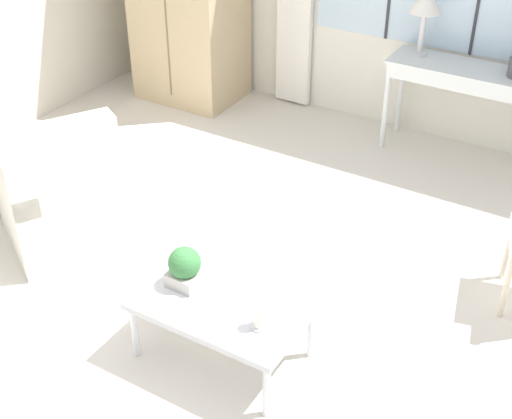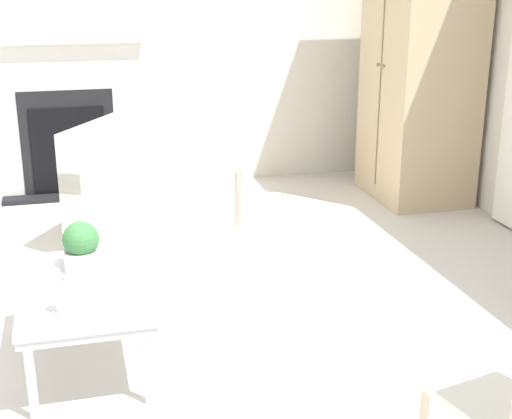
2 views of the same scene
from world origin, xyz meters
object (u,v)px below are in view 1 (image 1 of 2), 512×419
object	(u,v)px
armchair_upholstered	(67,191)
pillar_candle	(260,316)
table_lamp	(426,3)
potted_plant_small	(185,267)
console_table	(468,79)
coffee_table	(222,305)

from	to	relation	value
armchair_upholstered	pillar_candle	bearing A→B (deg)	-17.61
armchair_upholstered	pillar_candle	xyz separation A→B (m)	(1.88, -0.60, 0.19)
table_lamp	potted_plant_small	bearing A→B (deg)	-94.06
armchair_upholstered	potted_plant_small	bearing A→B (deg)	-20.44
console_table	pillar_candle	xyz separation A→B (m)	(-0.12, -2.96, -0.19)
table_lamp	armchair_upholstered	world-z (taller)	table_lamp
coffee_table	potted_plant_small	size ratio (longest dim) A/B	4.04
console_table	coffee_table	size ratio (longest dim) A/B	1.33
console_table	potted_plant_small	size ratio (longest dim) A/B	5.36
table_lamp	potted_plant_small	world-z (taller)	table_lamp
console_table	coffee_table	distance (m)	2.92
console_table	armchair_upholstered	world-z (taller)	armchair_upholstered
console_table	potted_plant_small	bearing A→B (deg)	-102.50
coffee_table	console_table	bearing A→B (deg)	81.99
console_table	table_lamp	distance (m)	0.67
armchair_upholstered	coffee_table	distance (m)	1.68
console_table	armchair_upholstered	xyz separation A→B (m)	(-2.00, -2.36, -0.39)
potted_plant_small	pillar_candle	distance (m)	0.52
table_lamp	pillar_candle	distance (m)	3.11
table_lamp	potted_plant_small	xyz separation A→B (m)	(-0.21, -2.93, -0.66)
pillar_candle	armchair_upholstered	bearing A→B (deg)	162.39
coffee_table	pillar_candle	bearing A→B (deg)	-16.75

